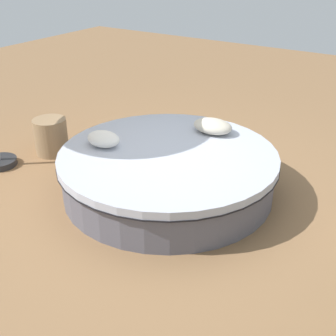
# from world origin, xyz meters

# --- Properties ---
(ground_plane) EXTENTS (16.00, 16.00, 0.00)m
(ground_plane) POSITION_xyz_m (0.00, 0.00, 0.00)
(ground_plane) COLOR olive
(round_bed) EXTENTS (2.45, 2.45, 0.49)m
(round_bed) POSITION_xyz_m (0.00, 0.00, 0.25)
(round_bed) COLOR #595966
(round_bed) RESTS_ON ground_plane
(throw_pillow_0) EXTENTS (0.49, 0.35, 0.17)m
(throw_pillow_0) POSITION_xyz_m (0.15, 0.77, 0.57)
(throw_pillow_0) COLOR beige
(throw_pillow_0) RESTS_ON round_bed
(throw_pillow_1) EXTENTS (0.40, 0.29, 0.17)m
(throw_pillow_1) POSITION_xyz_m (-0.71, -0.25, 0.57)
(throw_pillow_1) COLOR white
(throw_pillow_1) RESTS_ON round_bed
(side_table) EXTENTS (0.44, 0.44, 0.49)m
(side_table) POSITION_xyz_m (-1.87, 0.00, 0.24)
(side_table) COLOR #997A56
(side_table) RESTS_ON ground_plane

